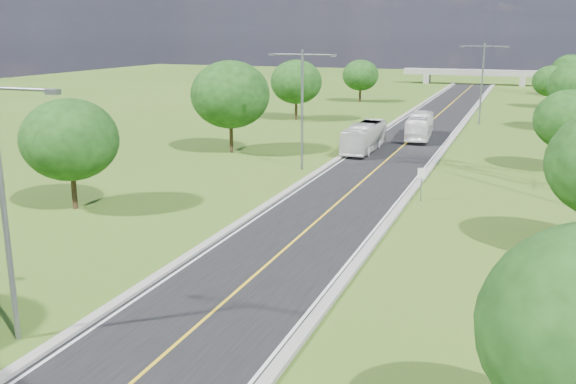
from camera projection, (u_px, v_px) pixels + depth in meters
name	position (u px, v px, depth m)	size (l,w,h in m)	color
ground	(405.00, 145.00, 66.26)	(260.00, 260.00, 0.00)	#365919
road	(415.00, 136.00, 71.70)	(8.00, 150.00, 0.06)	black
curb_left	(377.00, 133.00, 73.13)	(0.50, 150.00, 0.22)	gray
curb_right	(453.00, 137.00, 70.23)	(0.50, 150.00, 0.22)	gray
speed_limit_sign	(421.00, 179.00, 44.12)	(0.55, 0.09, 2.40)	slate
overpass	(474.00, 73.00, 138.26)	(30.00, 3.00, 3.20)	gray
streetlight_near_left	(2.00, 189.00, 23.29)	(5.90, 0.25, 10.00)	slate
streetlight_mid_left	(302.00, 99.00, 53.23)	(5.90, 0.25, 10.00)	slate
streetlight_far_right	(482.00, 77.00, 79.09)	(5.90, 0.25, 10.00)	slate
tree_lb	(70.00, 140.00, 41.53)	(6.30, 6.30, 7.33)	black
tree_lc	(230.00, 95.00, 60.93)	(7.56, 7.56, 8.79)	black
tree_ld	(296.00, 82.00, 83.54)	(6.72, 6.72, 7.82)	black
tree_le	(361.00, 75.00, 104.62)	(5.88, 5.88, 6.84)	black
tree_rc	(570.00, 120.00, 52.82)	(5.88, 5.88, 6.84)	black
tree_re	(551.00, 81.00, 96.63)	(5.46, 5.46, 6.35)	black
tree_rf	(570.00, 70.00, 113.43)	(6.30, 6.30, 7.33)	black
bus_outbound	(420.00, 126.00, 69.43)	(2.27, 9.69, 2.70)	white
bus_inbound	(364.00, 137.00, 62.40)	(2.28, 9.75, 2.72)	silver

